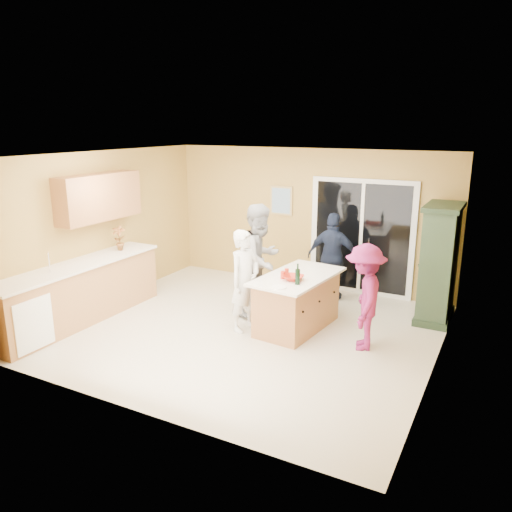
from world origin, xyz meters
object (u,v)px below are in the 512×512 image
at_px(kitchen_island, 297,303).
at_px(woman_navy, 333,257).
at_px(woman_grey, 260,260).
at_px(woman_magenta, 364,297).
at_px(woman_white, 245,281).
at_px(green_hutch, 439,265).

height_order(kitchen_island, woman_navy, woman_navy).
bearing_deg(woman_grey, woman_magenta, -95.91).
bearing_deg(woman_grey, kitchen_island, -101.45).
distance_m(kitchen_island, woman_magenta, 1.15).
xyz_separation_m(kitchen_island, woman_white, (-0.67, -0.42, 0.38)).
height_order(woman_white, woman_navy, woman_navy).
bearing_deg(woman_white, woman_navy, -7.01).
bearing_deg(woman_white, kitchen_island, -44.43).
bearing_deg(woman_white, green_hutch, -40.77).
distance_m(kitchen_island, woman_white, 0.88).
distance_m(woman_white, woman_navy, 2.02).
bearing_deg(woman_navy, woman_white, 64.51).
distance_m(woman_white, woman_grey, 0.74).
xyz_separation_m(kitchen_island, green_hutch, (1.81, 1.35, 0.51)).
bearing_deg(green_hutch, woman_white, -144.51).
relative_size(woman_navy, woman_magenta, 1.05).
xyz_separation_m(kitchen_island, woman_grey, (-0.78, 0.30, 0.51)).
height_order(woman_grey, woman_navy, woman_grey).
bearing_deg(kitchen_island, woman_grey, 165.28).
distance_m(woman_white, woman_magenta, 1.77).
bearing_deg(woman_magenta, woman_white, -98.48).
bearing_deg(kitchen_island, woman_magenta, -4.96).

